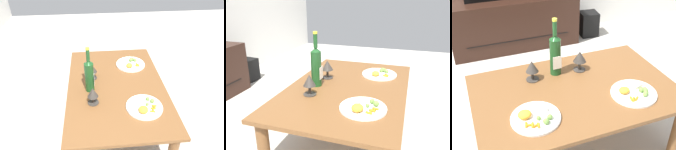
# 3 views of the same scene
# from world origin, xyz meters

# --- Properties ---
(ground_plane) EXTENTS (6.40, 6.40, 0.00)m
(ground_plane) POSITION_xyz_m (0.00, 0.00, 0.00)
(ground_plane) COLOR #B7B2A8
(dining_table) EXTENTS (1.23, 0.80, 0.44)m
(dining_table) POSITION_xyz_m (0.00, 0.00, 0.37)
(dining_table) COLOR brown
(dining_table) RESTS_ON ground_plane
(wine_bottle) EXTENTS (0.07, 0.07, 0.38)m
(wine_bottle) POSITION_xyz_m (-0.05, 0.22, 0.59)
(wine_bottle) COLOR #19471E
(wine_bottle) RESTS_ON dining_table
(goblet_left) EXTENTS (0.08, 0.08, 0.14)m
(goblet_left) POSITION_xyz_m (-0.21, 0.20, 0.53)
(goblet_left) COLOR #38332D
(goblet_left) RESTS_ON dining_table
(goblet_right) EXTENTS (0.09, 0.09, 0.14)m
(goblet_right) POSITION_xyz_m (0.11, 0.20, 0.54)
(goblet_right) COLOR #38332D
(goblet_right) RESTS_ON dining_table
(dinner_plate_left) EXTENTS (0.27, 0.27, 0.05)m
(dinner_plate_left) POSITION_xyz_m (-0.30, -0.17, 0.46)
(dinner_plate_left) COLOR white
(dinner_plate_left) RESTS_ON dining_table
(dinner_plate_right) EXTENTS (0.27, 0.27, 0.05)m
(dinner_plate_right) POSITION_xyz_m (0.30, -0.17, 0.45)
(dinner_plate_right) COLOR white
(dinner_plate_right) RESTS_ON dining_table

